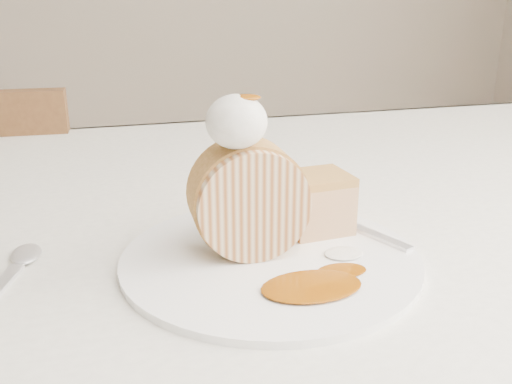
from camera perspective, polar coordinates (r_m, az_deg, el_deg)
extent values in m
cube|color=white|center=(0.63, -0.64, -3.24)|extent=(1.40, 0.90, 0.04)
cube|color=white|center=(1.08, -6.71, -0.31)|extent=(1.40, 0.01, 0.28)
cylinder|color=brown|center=(1.36, 21.51, -9.12)|extent=(0.06, 0.06, 0.71)
cylinder|color=brown|center=(1.55, -15.90, -11.85)|extent=(0.03, 0.03, 0.38)
cylinder|color=white|center=(0.50, 1.42, -6.67)|extent=(0.28, 0.28, 0.01)
cylinder|color=#CDB78F|center=(0.49, -0.71, -0.74)|extent=(0.10, 0.05, 0.10)
cube|color=#BB8546|center=(0.54, 6.12, -1.40)|extent=(0.06, 0.06, 0.05)
ellipsoid|color=white|center=(0.46, -1.97, 7.04)|extent=(0.05, 0.05, 0.04)
ellipsoid|color=#7C3C05|center=(0.45, -1.07, 10.12)|extent=(0.02, 0.02, 0.01)
cube|color=silver|center=(0.55, 10.64, -3.76)|extent=(0.08, 0.15, 0.00)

